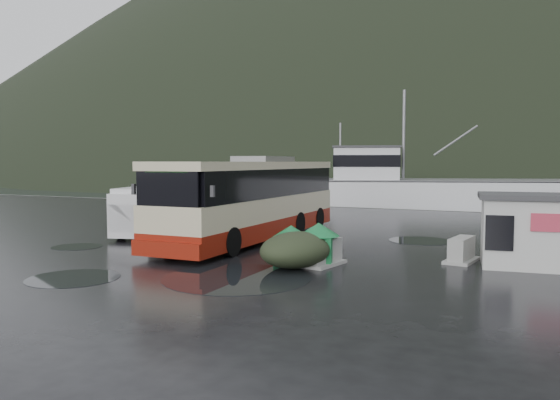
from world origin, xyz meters
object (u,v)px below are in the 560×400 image
at_px(white_van, 152,235).
at_px(waste_bin_right, 319,264).
at_px(ticket_kiosk, 527,267).
at_px(coach_bus, 254,239).
at_px(fishing_trawler, 441,204).
at_px(waste_bin_left, 291,263).
at_px(dome_tent, 296,267).
at_px(jersey_barrier_a, 461,262).
at_px(jersey_barrier_b, 323,265).

bearing_deg(white_van, waste_bin_right, -36.41).
distance_m(white_van, ticket_kiosk, 16.13).
xyz_separation_m(coach_bus, fishing_trawler, (4.41, 24.55, 0.00)).
relative_size(ticket_kiosk, fishing_trawler, 0.11).
distance_m(coach_bus, waste_bin_left, 5.83).
height_order(coach_bus, dome_tent, coach_bus).
bearing_deg(jersey_barrier_a, waste_bin_left, -153.95).
distance_m(dome_tent, jersey_barrier_b, 0.96).
bearing_deg(dome_tent, jersey_barrier_a, 34.20).
distance_m(white_van, jersey_barrier_b, 10.65).
xyz_separation_m(coach_bus, waste_bin_left, (3.77, -4.45, 0.00)).
bearing_deg(waste_bin_left, fishing_trawler, 88.74).
xyz_separation_m(waste_bin_left, ticket_kiosk, (7.29, 2.55, 0.00)).
distance_m(waste_bin_right, dome_tent, 0.91).
xyz_separation_m(coach_bus, dome_tent, (4.25, -5.12, 0.00)).
relative_size(white_van, waste_bin_left, 4.31).
height_order(waste_bin_right, jersey_barrier_a, waste_bin_right).
distance_m(coach_bus, ticket_kiosk, 11.23).
height_order(waste_bin_left, jersey_barrier_a, waste_bin_left).
bearing_deg(coach_bus, fishing_trawler, 78.97).
xyz_separation_m(waste_bin_right, ticket_kiosk, (6.32, 2.46, 0.00)).
relative_size(waste_bin_left, jersey_barrier_a, 0.75).
height_order(dome_tent, jersey_barrier_a, dome_tent).
xyz_separation_m(coach_bus, ticket_kiosk, (11.07, -1.90, 0.00)).
bearing_deg(coach_bus, jersey_barrier_b, -42.84).
bearing_deg(white_van, ticket_kiosk, -20.09).
relative_size(coach_bus, waste_bin_right, 9.33).
bearing_deg(ticket_kiosk, fishing_trawler, 97.34).
relative_size(coach_bus, jersey_barrier_a, 7.71).
bearing_deg(jersey_barrier_a, jersey_barrier_b, -147.79).
distance_m(waste_bin_right, jersey_barrier_a, 4.94).
distance_m(waste_bin_right, jersey_barrier_b, 0.22).
distance_m(dome_tent, jersey_barrier_a, 5.77).
bearing_deg(ticket_kiosk, jersey_barrier_a, 172.73).
height_order(white_van, fishing_trawler, fishing_trawler).
relative_size(jersey_barrier_a, jersey_barrier_b, 0.98).
height_order(waste_bin_left, ticket_kiosk, ticket_kiosk).
distance_m(waste_bin_right, ticket_kiosk, 6.79).
relative_size(coach_bus, waste_bin_left, 10.23).
height_order(waste_bin_left, dome_tent, waste_bin_left).
height_order(coach_bus, jersey_barrier_b, coach_bus).
bearing_deg(ticket_kiosk, coach_bus, 163.48).
xyz_separation_m(coach_bus, white_van, (-5.02, -0.68, 0.00)).
bearing_deg(coach_bus, waste_bin_left, -50.52).
height_order(waste_bin_right, fishing_trawler, fishing_trawler).
bearing_deg(coach_bus, white_van, -173.14).
distance_m(waste_bin_left, jersey_barrier_b, 1.17).
bearing_deg(fishing_trawler, white_van, -129.10).
bearing_deg(jersey_barrier_a, ticket_kiosk, -0.48).
bearing_deg(ticket_kiosk, waste_bin_left, -167.52).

